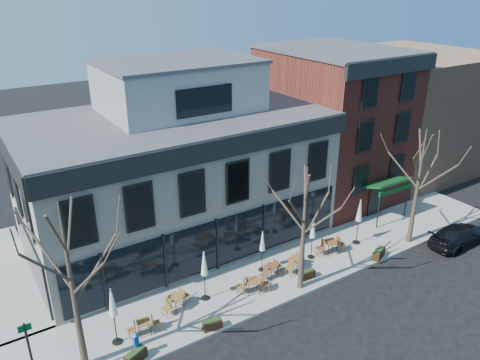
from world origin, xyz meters
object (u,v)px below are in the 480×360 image
call_box (136,344)px  parked_sedan (459,235)px  cafe_set_0 (144,326)px  umbrella_0 (112,305)px

call_box → parked_sedan: bearing=-4.8°
parked_sedan → call_box: size_ratio=3.52×
cafe_set_0 → parked_sedan: bearing=-8.5°
parked_sedan → call_box: 20.97m
cafe_set_0 → umbrella_0: 2.15m
umbrella_0 → cafe_set_0: bearing=-4.8°
call_box → umbrella_0: 2.03m
cafe_set_0 → umbrella_0: umbrella_0 is taller
cafe_set_0 → call_box: bearing=-124.3°
parked_sedan → umbrella_0: size_ratio=1.51×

